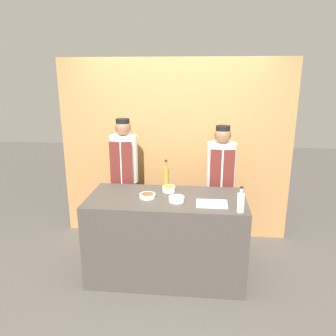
{
  "coord_description": "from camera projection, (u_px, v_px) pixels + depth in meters",
  "views": [
    {
      "loc": [
        0.34,
        -3.25,
        2.19
      ],
      "look_at": [
        0.0,
        0.16,
        1.21
      ],
      "focal_mm": 35.0,
      "sensor_mm": 36.0,
      "label": 1
    }
  ],
  "objects": [
    {
      "name": "chef_right",
      "position": [
        220.0,
        185.0,
        4.08
      ],
      "size": [
        0.36,
        0.36,
        1.6
      ],
      "color": "#28282D",
      "rests_on": "ground_plane"
    },
    {
      "name": "sauce_bowl_orange",
      "position": [
        169.0,
        189.0,
        3.65
      ],
      "size": [
        0.14,
        0.14,
        0.06
      ],
      "color": "white",
      "rests_on": "counter"
    },
    {
      "name": "ground_plane",
      "position": [
        167.0,
        273.0,
        3.74
      ],
      "size": [
        14.0,
        14.0,
        0.0
      ],
      "primitive_type": "plane",
      "color": "#4C4742"
    },
    {
      "name": "bottle_clear",
      "position": [
        241.0,
        202.0,
        3.09
      ],
      "size": [
        0.07,
        0.07,
        0.25
      ],
      "color": "silver",
      "rests_on": "counter"
    },
    {
      "name": "cabinet_wall",
      "position": [
        175.0,
        150.0,
        4.45
      ],
      "size": [
        3.07,
        0.18,
        2.4
      ],
      "color": "olive",
      "rests_on": "ground_plane"
    },
    {
      "name": "chef_left",
      "position": [
        125.0,
        178.0,
        4.18
      ],
      "size": [
        0.34,
        0.34,
        1.67
      ],
      "color": "#28282D",
      "rests_on": "ground_plane"
    },
    {
      "name": "sauce_bowl_brown",
      "position": [
        147.0,
        196.0,
        3.47
      ],
      "size": [
        0.17,
        0.17,
        0.04
      ],
      "color": "white",
      "rests_on": "counter"
    },
    {
      "name": "sauce_bowl_yellow",
      "position": [
        177.0,
        199.0,
        3.36
      ],
      "size": [
        0.16,
        0.16,
        0.05
      ],
      "color": "white",
      "rests_on": "counter"
    },
    {
      "name": "bottle_vinegar",
      "position": [
        166.0,
        177.0,
        3.74
      ],
      "size": [
        0.07,
        0.07,
        0.33
      ],
      "color": "olive",
      "rests_on": "counter"
    },
    {
      "name": "counter",
      "position": [
        167.0,
        237.0,
        3.61
      ],
      "size": [
        1.68,
        0.79,
        0.93
      ],
      "color": "#3D3833",
      "rests_on": "ground_plane"
    },
    {
      "name": "cutting_board",
      "position": [
        212.0,
        204.0,
        3.29
      ],
      "size": [
        0.31,
        0.19,
        0.02
      ],
      "color": "white",
      "rests_on": "counter"
    }
  ]
}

